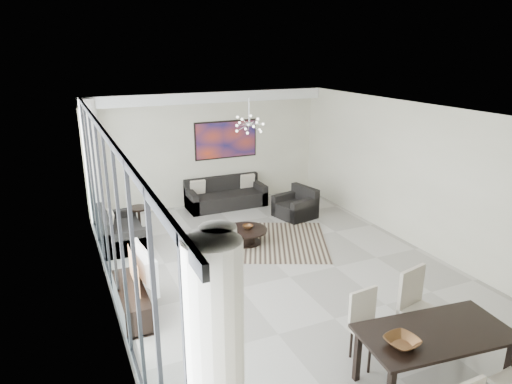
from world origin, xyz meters
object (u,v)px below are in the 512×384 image
tv_console (132,301)px  television (140,268)px  coffee_table (246,235)px  dining_table (435,338)px  sofa_main (226,197)px

tv_console → television: (0.16, 0.01, 0.51)m
coffee_table → dining_table: bearing=-85.4°
tv_console → dining_table: (3.01, -3.07, 0.44)m
tv_console → television: size_ratio=1.40×
coffee_table → television: (-2.47, -1.71, 0.55)m
tv_console → television: 0.53m
sofa_main → tv_console: 5.12m
coffee_table → dining_table: (0.38, -4.79, 0.49)m
sofa_main → television: television is taller
sofa_main → television: 5.04m
tv_console → coffee_table: bearing=33.2°
coffee_table → television: size_ratio=0.89×
sofa_main → coffee_table: bearing=-100.4°
sofa_main → television: (-2.91, -4.09, 0.48)m
television → dining_table: television is taller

